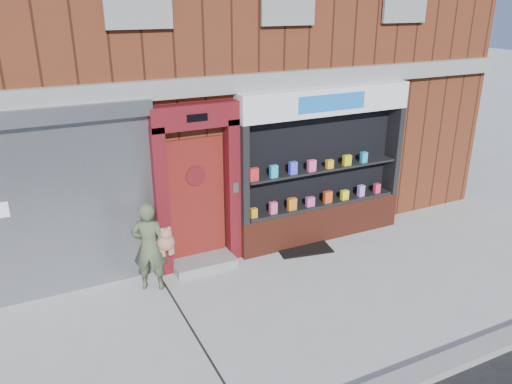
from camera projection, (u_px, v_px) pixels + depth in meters
ground at (287, 305)px, 7.79m from camera, size 80.00×80.00×0.00m
building at (162, 21)px, 11.37m from camera, size 12.00×8.16×8.00m
shutter_bay at (55, 193)px, 7.55m from camera, size 3.10×0.30×3.04m
red_door_bay at (197, 188)px, 8.51m from camera, size 1.52×0.58×2.90m
pharmacy_bay at (322, 172)px, 9.53m from camera, size 3.50×0.41×3.00m
woman at (151, 246)px, 7.99m from camera, size 0.73×0.57×1.52m
doormat at (303, 247)px, 9.59m from camera, size 1.12×0.87×0.03m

